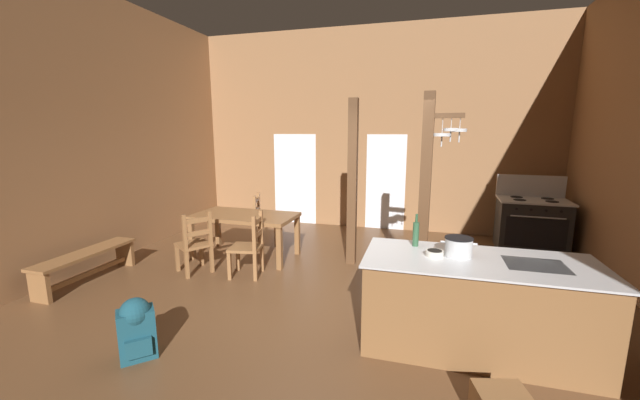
{
  "coord_description": "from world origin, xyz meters",
  "views": [
    {
      "loc": [
        1.14,
        -3.87,
        2.12
      ],
      "look_at": [
        -0.28,
        1.19,
        1.13
      ],
      "focal_mm": 20.6,
      "sensor_mm": 36.0,
      "label": 1
    }
  ],
  "objects_px": {
    "dining_table": "(245,219)",
    "ladderback_chair_at_table_end": "(249,246)",
    "ladderback_chair_near_window": "(264,220)",
    "stockpot_on_counter": "(458,247)",
    "mixing_bowl_on_counter": "(435,253)",
    "ladderback_chair_by_post": "(195,244)",
    "kitchen_island": "(476,305)",
    "bench_along_left_wall": "(87,261)",
    "bottle_tall_on_counter": "(416,233)",
    "stove_range": "(531,224)",
    "backpack": "(136,327)"
  },
  "relations": [
    {
      "from": "dining_table",
      "to": "ladderback_chair_at_table_end",
      "type": "xyz_separation_m",
      "value": [
        0.44,
        -0.75,
        -0.2
      ]
    },
    {
      "from": "ladderback_chair_near_window",
      "to": "stockpot_on_counter",
      "type": "height_order",
      "value": "stockpot_on_counter"
    },
    {
      "from": "ladderback_chair_near_window",
      "to": "mixing_bowl_on_counter",
      "type": "relative_size",
      "value": 5.6
    },
    {
      "from": "ladderback_chair_by_post",
      "to": "stockpot_on_counter",
      "type": "bearing_deg",
      "value": -14.27
    },
    {
      "from": "ladderback_chair_near_window",
      "to": "kitchen_island",
      "type": "bearing_deg",
      "value": -37.61
    },
    {
      "from": "bench_along_left_wall",
      "to": "bottle_tall_on_counter",
      "type": "xyz_separation_m",
      "value": [
        4.49,
        0.02,
        0.75
      ]
    },
    {
      "from": "kitchen_island",
      "to": "bottle_tall_on_counter",
      "type": "height_order",
      "value": "bottle_tall_on_counter"
    },
    {
      "from": "stove_range",
      "to": "bottle_tall_on_counter",
      "type": "xyz_separation_m",
      "value": [
        -1.95,
        -3.27,
        0.57
      ]
    },
    {
      "from": "mixing_bowl_on_counter",
      "to": "bottle_tall_on_counter",
      "type": "xyz_separation_m",
      "value": [
        -0.19,
        0.29,
        0.11
      ]
    },
    {
      "from": "dining_table",
      "to": "stove_range",
      "type": "bearing_deg",
      "value": 19.73
    },
    {
      "from": "ladderback_chair_by_post",
      "to": "bottle_tall_on_counter",
      "type": "xyz_separation_m",
      "value": [
        3.2,
        -0.69,
        0.6
      ]
    },
    {
      "from": "stove_range",
      "to": "ladderback_chair_by_post",
      "type": "bearing_deg",
      "value": -153.39
    },
    {
      "from": "kitchen_island",
      "to": "backpack",
      "type": "relative_size",
      "value": 3.63
    },
    {
      "from": "dining_table",
      "to": "bench_along_left_wall",
      "type": "distance_m",
      "value": 2.33
    },
    {
      "from": "stove_range",
      "to": "bench_along_left_wall",
      "type": "xyz_separation_m",
      "value": [
        -6.44,
        -3.29,
        -0.18
      ]
    },
    {
      "from": "dining_table",
      "to": "bottle_tall_on_counter",
      "type": "xyz_separation_m",
      "value": [
        2.81,
        -1.57,
        0.4
      ]
    },
    {
      "from": "ladderback_chair_at_table_end",
      "to": "backpack",
      "type": "distance_m",
      "value": 2.13
    },
    {
      "from": "ladderback_chair_near_window",
      "to": "ladderback_chair_by_post",
      "type": "distance_m",
      "value": 1.71
    },
    {
      "from": "ladderback_chair_near_window",
      "to": "ladderback_chair_at_table_end",
      "type": "height_order",
      "value": "same"
    },
    {
      "from": "bench_along_left_wall",
      "to": "mixing_bowl_on_counter",
      "type": "bearing_deg",
      "value": -3.36
    },
    {
      "from": "kitchen_island",
      "to": "dining_table",
      "type": "xyz_separation_m",
      "value": [
        -3.41,
        1.84,
        0.19
      ]
    },
    {
      "from": "backpack",
      "to": "stockpot_on_counter",
      "type": "relative_size",
      "value": 1.77
    },
    {
      "from": "bench_along_left_wall",
      "to": "mixing_bowl_on_counter",
      "type": "distance_m",
      "value": 4.73
    },
    {
      "from": "dining_table",
      "to": "ladderback_chair_at_table_end",
      "type": "distance_m",
      "value": 0.9
    },
    {
      "from": "bottle_tall_on_counter",
      "to": "stockpot_on_counter",
      "type": "bearing_deg",
      "value": -29.0
    },
    {
      "from": "dining_table",
      "to": "bench_along_left_wall",
      "type": "relative_size",
      "value": 1.15
    },
    {
      "from": "ladderback_chair_at_table_end",
      "to": "kitchen_island",
      "type": "bearing_deg",
      "value": -20.16
    },
    {
      "from": "dining_table",
      "to": "ladderback_chair_at_table_end",
      "type": "bearing_deg",
      "value": -59.45
    },
    {
      "from": "ladderback_chair_at_table_end",
      "to": "bottle_tall_on_counter",
      "type": "relative_size",
      "value": 2.73
    },
    {
      "from": "ladderback_chair_by_post",
      "to": "stove_range",
      "type": "bearing_deg",
      "value": 26.61
    },
    {
      "from": "ladderback_chair_near_window",
      "to": "bottle_tall_on_counter",
      "type": "bearing_deg",
      "value": -39.91
    },
    {
      "from": "bottle_tall_on_counter",
      "to": "ladderback_chair_by_post",
      "type": "bearing_deg",
      "value": 167.81
    },
    {
      "from": "stockpot_on_counter",
      "to": "kitchen_island",
      "type": "bearing_deg",
      "value": -14.79
    },
    {
      "from": "backpack",
      "to": "bench_along_left_wall",
      "type": "bearing_deg",
      "value": 147.32
    },
    {
      "from": "dining_table",
      "to": "mixing_bowl_on_counter",
      "type": "bearing_deg",
      "value": -31.79
    },
    {
      "from": "bench_along_left_wall",
      "to": "mixing_bowl_on_counter",
      "type": "relative_size",
      "value": 8.8
    },
    {
      "from": "kitchen_island",
      "to": "bottle_tall_on_counter",
      "type": "bearing_deg",
      "value": 155.27
    },
    {
      "from": "ladderback_chair_near_window",
      "to": "stockpot_on_counter",
      "type": "relative_size",
      "value": 2.82
    },
    {
      "from": "kitchen_island",
      "to": "dining_table",
      "type": "distance_m",
      "value": 3.88
    },
    {
      "from": "dining_table",
      "to": "bottle_tall_on_counter",
      "type": "relative_size",
      "value": 4.95
    },
    {
      "from": "ladderback_chair_by_post",
      "to": "mixing_bowl_on_counter",
      "type": "bearing_deg",
      "value": -16.2
    },
    {
      "from": "ladderback_chair_by_post",
      "to": "bench_along_left_wall",
      "type": "distance_m",
      "value": 1.48
    },
    {
      "from": "backpack",
      "to": "bottle_tall_on_counter",
      "type": "relative_size",
      "value": 1.72
    },
    {
      "from": "dining_table",
      "to": "stockpot_on_counter",
      "type": "bearing_deg",
      "value": -29.1
    },
    {
      "from": "kitchen_island",
      "to": "mixing_bowl_on_counter",
      "type": "xyz_separation_m",
      "value": [
        -0.41,
        -0.02,
        0.49
      ]
    },
    {
      "from": "dining_table",
      "to": "bottle_tall_on_counter",
      "type": "distance_m",
      "value": 3.24
    },
    {
      "from": "mixing_bowl_on_counter",
      "to": "stockpot_on_counter",
      "type": "bearing_deg",
      "value": 16.84
    },
    {
      "from": "mixing_bowl_on_counter",
      "to": "backpack",
      "type": "bearing_deg",
      "value": -159.02
    },
    {
      "from": "dining_table",
      "to": "stockpot_on_counter",
      "type": "height_order",
      "value": "stockpot_on_counter"
    },
    {
      "from": "ladderback_chair_by_post",
      "to": "ladderback_chair_at_table_end",
      "type": "xyz_separation_m",
      "value": [
        0.84,
        0.12,
        0.0
      ]
    }
  ]
}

